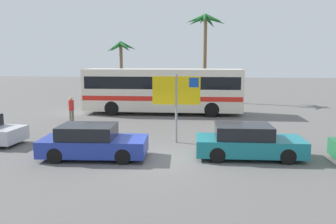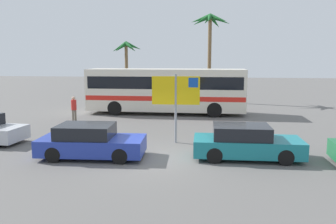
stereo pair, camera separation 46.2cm
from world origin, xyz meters
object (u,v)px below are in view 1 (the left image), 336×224
(ferry_sign, at_px, (177,93))
(bus_front_coach, at_px, (163,89))
(pedestrian_near_sign, at_px, (71,108))
(car_blue, at_px, (92,142))
(car_teal, at_px, (248,142))

(ferry_sign, bearing_deg, bus_front_coach, 98.90)
(bus_front_coach, bearing_deg, pedestrian_near_sign, -141.29)
(car_blue, distance_m, pedestrian_near_sign, 8.06)
(car_blue, xyz_separation_m, pedestrian_near_sign, (-3.61, 7.20, 0.31))
(bus_front_coach, height_order, ferry_sign, ferry_sign)
(bus_front_coach, height_order, car_teal, bus_front_coach)
(bus_front_coach, relative_size, car_blue, 2.62)
(ferry_sign, distance_m, car_blue, 4.56)
(car_teal, bearing_deg, car_blue, -175.49)
(bus_front_coach, distance_m, pedestrian_near_sign, 6.69)
(car_blue, height_order, pedestrian_near_sign, pedestrian_near_sign)
(ferry_sign, xyz_separation_m, car_blue, (-3.16, -2.82, -1.69))
(car_teal, distance_m, pedestrian_near_sign, 11.75)
(bus_front_coach, xyz_separation_m, pedestrian_near_sign, (-5.18, -4.15, -0.84))
(car_teal, relative_size, pedestrian_near_sign, 2.62)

